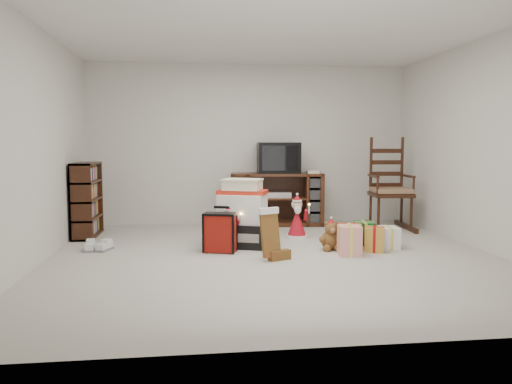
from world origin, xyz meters
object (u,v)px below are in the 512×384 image
crt_television (279,158)px  sneaker_pair (97,247)px  gift_pile (243,217)px  santa_figurine (297,221)px  mrs_claus_figurine (229,231)px  bookshelf (87,201)px  gift_cluster (367,238)px  tv_stand (277,199)px  red_suitcase (220,233)px  rocking_chair (389,196)px  teddy_bear (331,237)px

crt_television → sneaker_pair: bearing=-143.3°
gift_pile → santa_figurine: size_ratio=1.38×
santa_figurine → mrs_claus_figurine: 1.13m
bookshelf → crt_television: (2.75, 0.65, 0.56)m
mrs_claus_figurine → gift_cluster: size_ratio=0.61×
tv_stand → red_suitcase: 2.15m
mrs_claus_figurine → sneaker_pair: (-1.56, 0.08, -0.17)m
tv_stand → gift_cluster: (0.77, -1.95, -0.27)m
red_suitcase → santa_figurine: 1.34m
tv_stand → mrs_claus_figurine: bearing=-111.4°
sneaker_pair → red_suitcase: bearing=-5.2°
sneaker_pair → crt_television: (2.45, 1.63, 1.00)m
tv_stand → mrs_claus_figurine: tv_stand is taller
rocking_chair → sneaker_pair: bearing=-159.4°
bookshelf → gift_cluster: size_ratio=1.11×
gift_pile → teddy_bear: bearing=1.0°
mrs_claus_figurine → sneaker_pair: size_ratio=1.69×
bookshelf → mrs_claus_figurine: (1.86, -1.06, -0.27)m
gift_pile → crt_television: size_ratio=1.22×
rocking_chair → crt_television: rocking_chair is taller
rocking_chair → santa_figurine: 1.66m
teddy_bear → crt_television: size_ratio=0.51×
red_suitcase → teddy_bear: 1.31m
crt_television → santa_figurine: bearing=-83.6°
tv_stand → sneaker_pair: 2.94m
rocking_chair → teddy_bear: 1.95m
gift_cluster → crt_television: size_ratio=1.36×
rocking_chair → gift_pile: size_ratio=1.74×
red_suitcase → gift_cluster: size_ratio=0.59×
gift_cluster → crt_television: bearing=110.8°
rocking_chair → crt_television: (-1.59, 0.50, 0.56)m
tv_stand → bookshelf: size_ratio=1.45×
red_suitcase → teddy_bear: bearing=16.4°
tv_stand → santa_figurine: 1.13m
rocking_chair → gift_cluster: 1.71m
mrs_claus_figurine → gift_cluster: bearing=-8.6°
bookshelf → mrs_claus_figurine: 2.16m
red_suitcase → crt_television: size_ratio=0.81×
bookshelf → santa_figurine: (2.82, -0.46, -0.26)m
rocking_chair → crt_television: size_ratio=2.13×
sneaker_pair → gift_cluster: gift_cluster is taller
gift_pile → crt_television: 1.86m
gift_pile → red_suitcase: gift_pile is taller
red_suitcase → santa_figurine: (1.08, 0.79, -0.01)m
gift_cluster → rocking_chair: bearing=59.6°
bookshelf → sneaker_pair: bearing=-72.9°
teddy_bear → mrs_claus_figurine: size_ratio=0.62×
rocking_chair → mrs_claus_figurine: (-2.48, -1.20, -0.27)m
tv_stand → crt_television: bearing=10.6°
rocking_chair → mrs_claus_figurine: bearing=-149.1°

